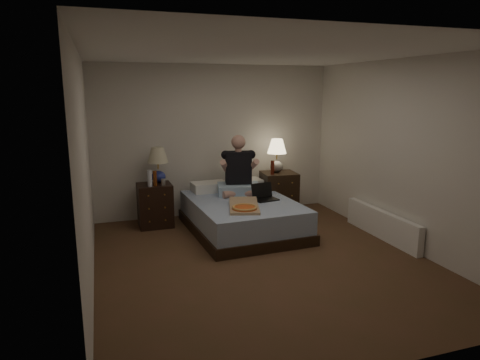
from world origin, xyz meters
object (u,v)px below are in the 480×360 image
object	(u,v)px
lamp_left	(158,165)
laptop	(266,192)
bed	(242,216)
beer_bottle_left	(155,178)
nightstand_right	(279,194)
pizza_box	(245,208)
lamp_right	(277,156)
water_bottle	(150,178)
radiator	(382,224)
beer_bottle_right	(273,168)
person	(239,165)
nightstand_left	(155,205)
soda_can	(163,182)

from	to	relation	value
lamp_left	laptop	xyz separation A→B (m)	(1.46, -0.86, -0.35)
bed	beer_bottle_left	size ratio (longest dim) A/B	8.29
nightstand_right	pizza_box	bearing A→B (deg)	-125.53
lamp_right	water_bottle	size ratio (longest dim) A/B	2.24
nightstand_right	bed	bearing A→B (deg)	-138.43
water_bottle	radiator	size ratio (longest dim) A/B	0.16
beer_bottle_right	person	distance (m)	0.65
nightstand_left	radiator	world-z (taller)	nightstand_left
bed	pizza_box	size ratio (longest dim) A/B	2.51
beer_bottle_left	pizza_box	size ratio (longest dim) A/B	0.30
pizza_box	lamp_right	bearing A→B (deg)	67.90
laptop	person	bearing A→B (deg)	108.49
lamp_right	beer_bottle_left	distance (m)	2.07
beer_bottle_right	lamp_left	bearing A→B (deg)	172.89
radiator	laptop	bearing A→B (deg)	150.86
nightstand_right	person	bearing A→B (deg)	-157.45
bed	nightstand_right	size ratio (longest dim) A/B	2.62
bed	laptop	bearing A→B (deg)	-18.43
beer_bottle_left	person	bearing A→B (deg)	-7.63
soda_can	laptop	world-z (taller)	soda_can
nightstand_right	pizza_box	distance (m)	1.59
person	radiator	size ratio (longest dim) A/B	0.58
beer_bottle_left	laptop	bearing A→B (deg)	-23.08
radiator	bed	bearing A→B (deg)	153.21
soda_can	lamp_right	bearing A→B (deg)	4.66
lamp_left	pizza_box	distance (m)	1.69
lamp_left	laptop	distance (m)	1.73
radiator	person	bearing A→B (deg)	143.05
nightstand_right	person	xyz separation A→B (m)	(-0.80, -0.25, 0.58)
lamp_right	nightstand_right	bearing A→B (deg)	-73.96
person	soda_can	bearing A→B (deg)	-175.93
water_bottle	beer_bottle_right	size ratio (longest dim) A/B	1.09
nightstand_left	laptop	size ratio (longest dim) A/B	1.96
water_bottle	nightstand_left	bearing A→B (deg)	60.58
beer_bottle_right	person	size ratio (longest dim) A/B	0.25
lamp_left	pizza_box	bearing A→B (deg)	-53.71
lamp_left	person	size ratio (longest dim) A/B	0.60
beer_bottle_left	laptop	distance (m)	1.69
nightstand_right	soda_can	world-z (taller)	soda_can
nightstand_left	person	size ratio (longest dim) A/B	0.72
bed	nightstand_left	bearing A→B (deg)	147.91
lamp_left	beer_bottle_left	distance (m)	0.27
water_bottle	pizza_box	xyz separation A→B (m)	(1.13, -1.09, -0.27)
bed	soda_can	size ratio (longest dim) A/B	19.08
water_bottle	soda_can	world-z (taller)	water_bottle
bed	pizza_box	bearing A→B (deg)	-108.69
nightstand_right	water_bottle	xyz separation A→B (m)	(-2.16, -0.11, 0.43)
lamp_left	laptop	size ratio (longest dim) A/B	1.65
nightstand_right	water_bottle	size ratio (longest dim) A/B	2.91
laptop	pizza_box	bearing A→B (deg)	-147.18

